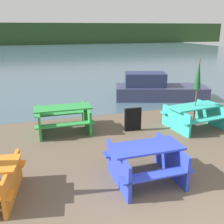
{
  "coord_description": "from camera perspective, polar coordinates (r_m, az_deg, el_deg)",
  "views": [
    {
      "loc": [
        -2.01,
        -2.32,
        3.16
      ],
      "look_at": [
        0.03,
        4.53,
        0.85
      ],
      "focal_mm": 42.0,
      "sensor_mm": 36.0,
      "label": 1
    }
  ],
  "objects": [
    {
      "name": "boat",
      "position": [
        12.28,
        9.77,
        4.89
      ],
      "size": [
        4.36,
        2.58,
        1.21
      ],
      "rotation": [
        0.0,
        0.0,
        -0.29
      ],
      "color": "#333856",
      "rests_on": "water"
    },
    {
      "name": "picnic_table_blue",
      "position": [
        5.72,
        7.3,
        -10.33
      ],
      "size": [
        1.55,
        1.41,
        0.8
      ],
      "rotation": [
        0.0,
        0.0,
        0.02
      ],
      "color": "blue",
      "rests_on": "ground_plane"
    },
    {
      "name": "water",
      "position": [
        34.32,
        -13.49,
        12.17
      ],
      "size": [
        60.0,
        50.0,
        0.0
      ],
      "color": "#425B6B",
      "rests_on": "ground_plane"
    },
    {
      "name": "umbrella_darkgreen",
      "position": [
        8.69,
        18.28,
        7.67
      ],
      "size": [
        0.22,
        0.22,
        2.26
      ],
      "color": "brown",
      "rests_on": "ground_plane"
    },
    {
      "name": "picnic_table_green",
      "position": [
        8.42,
        -10.57,
        -1.02
      ],
      "size": [
        1.77,
        1.39,
        0.79
      ],
      "rotation": [
        0.0,
        0.0,
        -0.0
      ],
      "color": "green",
      "rests_on": "ground_plane"
    },
    {
      "name": "far_treeline",
      "position": [
        54.17,
        -15.09,
        16.12
      ],
      "size": [
        80.0,
        1.6,
        4.0
      ],
      "color": "#284723",
      "rests_on": "water"
    },
    {
      "name": "signboard",
      "position": [
        8.37,
        4.57,
        -1.59
      ],
      "size": [
        0.55,
        0.08,
        0.75
      ],
      "color": "black",
      "rests_on": "ground_plane"
    },
    {
      "name": "picnic_table_teal",
      "position": [
        8.99,
        17.49,
        -0.44
      ],
      "size": [
        1.92,
        1.61,
        0.75
      ],
      "rotation": [
        0.0,
        0.0,
        0.14
      ],
      "color": "#33B7A8",
      "rests_on": "ground_plane"
    }
  ]
}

